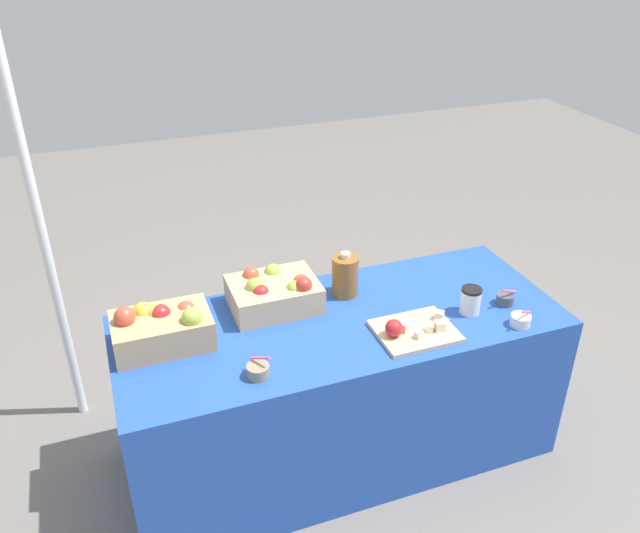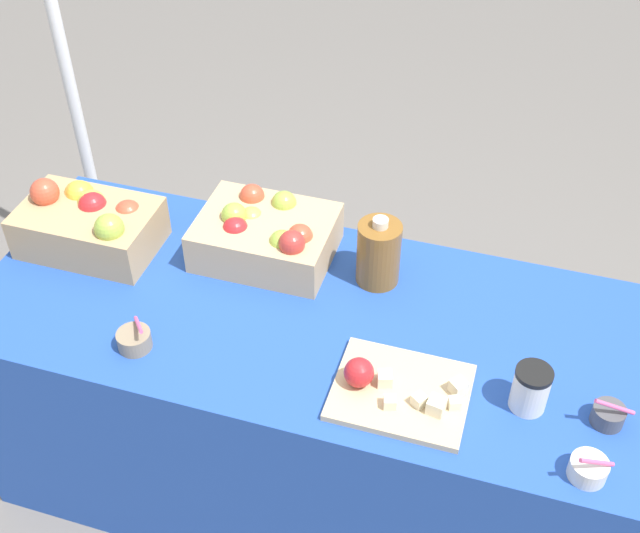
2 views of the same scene
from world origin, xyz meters
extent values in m
plane|color=slate|center=(0.00, 0.00, 0.00)|extent=(10.00, 10.00, 0.00)
cube|color=#234CAD|center=(0.00, 0.00, 0.37)|extent=(1.90, 0.76, 0.74)
cube|color=tan|center=(-0.73, 0.08, 0.80)|extent=(0.38, 0.25, 0.13)
sphere|color=#B2C64C|center=(-0.73, 0.13, 0.86)|extent=(0.08, 0.08, 0.08)
sphere|color=#D14C33|center=(-0.62, 0.13, 0.85)|extent=(0.08, 0.08, 0.08)
sphere|color=gold|center=(-0.80, 0.16, 0.86)|extent=(0.08, 0.08, 0.08)
sphere|color=#99B742|center=(-0.62, 0.02, 0.88)|extent=(0.08, 0.08, 0.08)
sphere|color=#D14C33|center=(-0.86, 0.10, 0.89)|extent=(0.08, 0.08, 0.08)
sphere|color=red|center=(-0.72, 0.12, 0.86)|extent=(0.08, 0.08, 0.08)
sphere|color=gold|center=(-0.79, 0.15, 0.86)|extent=(0.08, 0.08, 0.08)
cube|color=tan|center=(-0.24, 0.20, 0.80)|extent=(0.38, 0.29, 0.12)
sphere|color=#99B742|center=(-0.32, 0.19, 0.87)|extent=(0.07, 0.07, 0.07)
sphere|color=#D14C33|center=(-0.12, 0.16, 0.86)|extent=(0.07, 0.07, 0.07)
sphere|color=#99B742|center=(-0.16, 0.13, 0.85)|extent=(0.07, 0.07, 0.07)
sphere|color=#B2332D|center=(-0.13, 0.11, 0.87)|extent=(0.07, 0.07, 0.07)
sphere|color=#99B742|center=(-0.21, 0.29, 0.86)|extent=(0.07, 0.07, 0.07)
sphere|color=#D14C33|center=(-0.31, 0.29, 0.86)|extent=(0.07, 0.07, 0.07)
sphere|color=#B2C64C|center=(-0.28, 0.22, 0.84)|extent=(0.07, 0.07, 0.07)
sphere|color=red|center=(-0.31, 0.15, 0.85)|extent=(0.07, 0.07, 0.07)
cube|color=#D1B284|center=(0.25, -0.20, 0.75)|extent=(0.32, 0.26, 0.02)
cube|color=beige|center=(0.21, -0.19, 0.78)|extent=(0.04, 0.04, 0.04)
cube|color=beige|center=(0.23, -0.25, 0.77)|extent=(0.04, 0.04, 0.03)
cube|color=beige|center=(0.38, -0.21, 0.77)|extent=(0.04, 0.04, 0.03)
cube|color=beige|center=(0.34, -0.24, 0.78)|extent=(0.05, 0.05, 0.04)
cube|color=beige|center=(0.38, -0.16, 0.78)|extent=(0.05, 0.05, 0.04)
sphere|color=red|center=(0.15, -0.21, 0.79)|extent=(0.07, 0.07, 0.07)
cube|color=beige|center=(0.30, -0.23, 0.77)|extent=(0.04, 0.04, 0.03)
cylinder|color=silver|center=(0.69, -0.30, 0.76)|extent=(0.08, 0.08, 0.05)
cylinder|color=#EA598C|center=(0.70, -0.31, 0.81)|extent=(0.08, 0.06, 0.05)
cylinder|color=gray|center=(-0.43, -0.24, 0.76)|extent=(0.09, 0.09, 0.05)
cylinder|color=#EA598C|center=(-0.42, -0.23, 0.81)|extent=(0.07, 0.08, 0.05)
cylinder|color=#4C4C51|center=(0.72, -0.14, 0.76)|extent=(0.08, 0.08, 0.05)
cylinder|color=#EA598C|center=(0.73, -0.15, 0.81)|extent=(0.10, 0.04, 0.05)
cylinder|color=brown|center=(0.09, 0.19, 0.83)|extent=(0.12, 0.12, 0.19)
cylinder|color=silver|center=(0.09, 0.19, 0.94)|extent=(0.04, 0.04, 0.02)
cylinder|color=silver|center=(0.54, -0.14, 0.79)|extent=(0.09, 0.09, 0.11)
cylinder|color=black|center=(0.54, -0.14, 0.85)|extent=(0.09, 0.09, 0.01)
cylinder|color=white|center=(-1.14, 0.70, 0.96)|extent=(0.04, 0.04, 1.93)
camera|label=1|loc=(-0.87, -2.10, 2.27)|focal=36.16mm
camera|label=2|loc=(0.43, -1.45, 2.26)|focal=45.64mm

